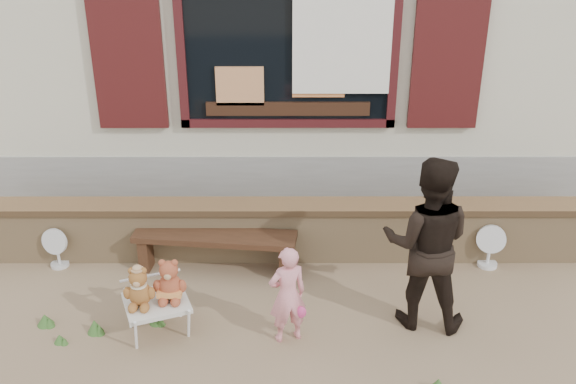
{
  "coord_description": "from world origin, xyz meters",
  "views": [
    {
      "loc": [
        -0.0,
        -5.52,
        3.97
      ],
      "look_at": [
        0.0,
        0.6,
        1.0
      ],
      "focal_mm": 42.0,
      "sensor_mm": 36.0,
      "label": 1
    }
  ],
  "objects_px": {
    "folding_chair": "(157,304)",
    "adult": "(427,243)",
    "teddy_bear_left": "(139,286)",
    "teddy_bear_right": "(170,279)",
    "child": "(288,295)",
    "bench": "(215,244)"
  },
  "relations": [
    {
      "from": "folding_chair",
      "to": "adult",
      "type": "xyz_separation_m",
      "value": [
        2.49,
        0.19,
        0.54
      ]
    },
    {
      "from": "teddy_bear_left",
      "to": "adult",
      "type": "distance_m",
      "value": 2.65
    },
    {
      "from": "adult",
      "to": "teddy_bear_right",
      "type": "bearing_deg",
      "value": 15.47
    },
    {
      "from": "teddy_bear_left",
      "to": "adult",
      "type": "bearing_deg",
      "value": -15.78
    },
    {
      "from": "folding_chair",
      "to": "teddy_bear_right",
      "type": "height_order",
      "value": "teddy_bear_right"
    },
    {
      "from": "folding_chair",
      "to": "child",
      "type": "bearing_deg",
      "value": -25.62
    },
    {
      "from": "teddy_bear_left",
      "to": "teddy_bear_right",
      "type": "xyz_separation_m",
      "value": [
        0.26,
        0.1,
        0.01
      ]
    },
    {
      "from": "bench",
      "to": "adult",
      "type": "relative_size",
      "value": 1.04
    },
    {
      "from": "child",
      "to": "bench",
      "type": "bearing_deg",
      "value": -75.88
    },
    {
      "from": "folding_chair",
      "to": "teddy_bear_right",
      "type": "bearing_deg",
      "value": 0.0
    },
    {
      "from": "folding_chair",
      "to": "adult",
      "type": "relative_size",
      "value": 0.42
    },
    {
      "from": "bench",
      "to": "adult",
      "type": "bearing_deg",
      "value": -17.23
    },
    {
      "from": "folding_chair",
      "to": "child",
      "type": "xyz_separation_m",
      "value": [
        1.21,
        -0.1,
        0.17
      ]
    },
    {
      "from": "bench",
      "to": "adult",
      "type": "xyz_separation_m",
      "value": [
        2.05,
        -0.9,
        0.53
      ]
    },
    {
      "from": "child",
      "to": "adult",
      "type": "distance_m",
      "value": 1.36
    },
    {
      "from": "folding_chair",
      "to": "adult",
      "type": "bearing_deg",
      "value": -16.65
    },
    {
      "from": "teddy_bear_left",
      "to": "bench",
      "type": "bearing_deg",
      "value": 42.49
    },
    {
      "from": "child",
      "to": "teddy_bear_right",
      "type": "bearing_deg",
      "value": -26.89
    },
    {
      "from": "teddy_bear_right",
      "to": "bench",
      "type": "bearing_deg",
      "value": 52.57
    },
    {
      "from": "adult",
      "to": "teddy_bear_left",
      "type": "bearing_deg",
      "value": 17.31
    },
    {
      "from": "teddy_bear_right",
      "to": "folding_chair",
      "type": "bearing_deg",
      "value": -180.0
    },
    {
      "from": "child",
      "to": "adult",
      "type": "relative_size",
      "value": 0.57
    }
  ]
}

